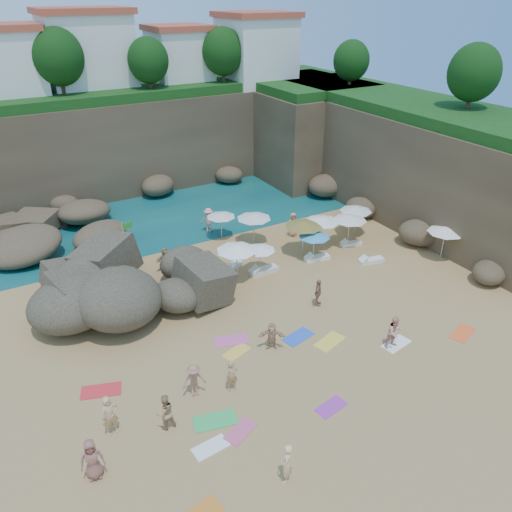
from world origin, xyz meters
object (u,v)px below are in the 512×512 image
flag_pole (126,241)px  person_stand_2 (209,220)px  person_stand_3 (318,293)px  parasol_2 (322,219)px  person_stand_5 (165,259)px  parasol_1 (350,218)px  parasol_0 (221,215)px  person_stand_1 (165,412)px  lounger_0 (317,258)px  person_stand_4 (293,224)px  person_stand_0 (110,416)px  person_stand_6 (287,463)px  rock_outcrop (132,296)px

flag_pole → person_stand_2: flag_pole is taller
person_stand_3 → parasol_2: bearing=7.4°
flag_pole → person_stand_5: 2.78m
parasol_1 → person_stand_2: bearing=138.2°
person_stand_3 → person_stand_2: bearing=50.7°
flag_pole → parasol_2: flag_pole is taller
parasol_0 → person_stand_5: (-5.28, -2.46, -1.05)m
parasol_0 → person_stand_1: 18.27m
flag_pole → person_stand_3: (8.38, -9.11, -1.47)m
parasol_1 → parasol_2: (-1.95, 0.64, 0.06)m
parasol_1 → lounger_0: (-3.26, -0.80, -1.97)m
parasol_2 → person_stand_3: (-4.55, -5.94, -1.32)m
person_stand_4 → person_stand_5: person_stand_4 is taller
person_stand_0 → person_stand_6: 7.44m
flag_pole → parasol_1: size_ratio=1.49×
rock_outcrop → person_stand_2: (7.91, 5.93, 0.95)m
person_stand_0 → person_stand_6: bearing=-56.6°
parasol_1 → person_stand_3: parasol_1 is taller
rock_outcrop → person_stand_5: 3.73m
person_stand_1 → person_stand_6: 5.52m
lounger_0 → person_stand_5: size_ratio=1.10×
person_stand_3 → person_stand_6: 12.03m
rock_outcrop → parasol_0: 9.61m
rock_outcrop → flag_pole: size_ratio=2.20×
rock_outcrop → person_stand_5: size_ratio=5.08×
rock_outcrop → person_stand_6: (1.20, -15.32, 0.88)m
person_stand_0 → person_stand_3: 13.50m
person_stand_6 → person_stand_4: bearing=-175.9°
parasol_0 → person_stand_2: parasol_0 is taller
parasol_0 → person_stand_0: size_ratio=1.10×
person_stand_1 → person_stand_5: person_stand_1 is taller
person_stand_3 → lounger_0: bearing=9.1°
person_stand_1 → person_stand_4: person_stand_4 is taller
parasol_1 → lounger_0: size_ratio=1.40×
person_stand_1 → person_stand_0: bearing=-25.4°
flag_pole → parasol_2: (12.93, -3.18, -0.15)m
parasol_0 → parasol_1: 9.24m
person_stand_1 → person_stand_2: size_ratio=0.89×
person_stand_1 → person_stand_4: size_ratio=0.92×
person_stand_5 → person_stand_4: bearing=-8.4°
rock_outcrop → person_stand_4: size_ratio=4.34×
flag_pole → person_stand_2: (7.12, 3.13, -1.36)m
rock_outcrop → flag_pole: (0.79, 2.81, 2.31)m
person_stand_3 → person_stand_5: bearing=81.2°
parasol_1 → person_stand_1: 20.00m
rock_outcrop → person_stand_5: (3.00, 2.07, 0.79)m
parasol_0 → person_stand_0: 18.83m
flag_pole → person_stand_6: flag_pole is taller
parasol_1 → person_stand_4: 4.30m
parasol_0 → person_stand_6: parasol_0 is taller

